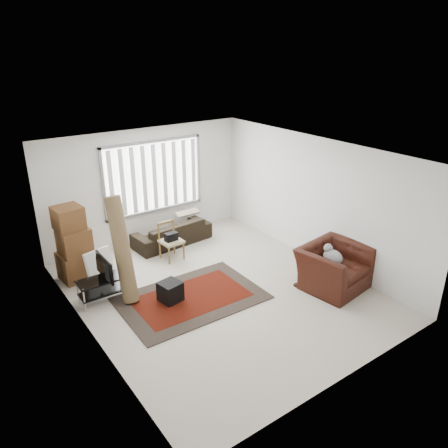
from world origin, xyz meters
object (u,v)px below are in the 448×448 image
object	(u,v)px
tv_stand	(103,285)
side_chair	(171,239)
sofa	(172,229)
moving_boxes	(74,246)
armchair	(335,264)

from	to	relation	value
tv_stand	side_chair	world-z (taller)	side_chair
tv_stand	sofa	size ratio (longest dim) A/B	0.48
moving_boxes	armchair	world-z (taller)	moving_boxes
tv_stand	armchair	distance (m)	4.42
sofa	armchair	distance (m)	3.94
sofa	side_chair	bearing A→B (deg)	54.98
tv_stand	side_chair	bearing A→B (deg)	22.35
moving_boxes	sofa	distance (m)	2.45
side_chair	armchair	distance (m)	3.53
sofa	armchair	world-z (taller)	armchair
tv_stand	moving_boxes	xyz separation A→B (m)	(-0.12, 1.12, 0.39)
moving_boxes	side_chair	distance (m)	2.04
tv_stand	armchair	bearing A→B (deg)	-28.94
moving_boxes	armchair	bearing A→B (deg)	-39.22
tv_stand	moving_boxes	size ratio (longest dim) A/B	0.59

